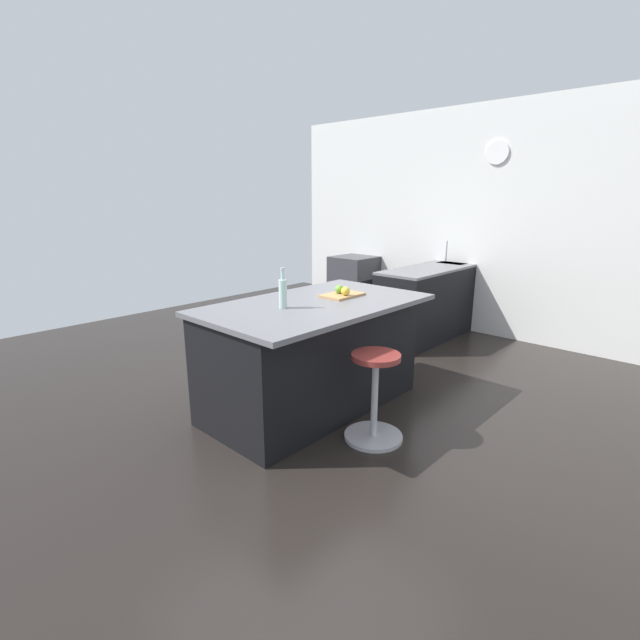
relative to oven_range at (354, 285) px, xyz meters
The scene contains 10 objects.
ground_plane 3.29m from the oven_range, 30.95° to the left, with size 8.17×8.17×0.00m, color black.
interior_partition_left 1.98m from the oven_range, 101.80° to the left, with size 0.15×5.72×2.88m.
sink_cabinet 1.52m from the oven_range, 90.16° to the left, with size 2.34×0.60×1.19m.
oven_range is the anchor object (origin of this frame).
kitchen_island 3.39m from the oven_range, 32.95° to the left, with size 1.89×1.11×0.93m.
stool_by_window 3.90m from the oven_range, 41.29° to the left, with size 0.44×0.44×0.67m.
cutting_board 3.18m from the oven_range, 37.01° to the left, with size 0.36×0.24×0.02m, color tan.
apple_yellow 3.25m from the oven_range, 37.56° to the left, with size 0.08×0.08×0.08m, color gold.
apple_green 3.18m from the oven_range, 36.50° to the left, with size 0.08×0.08×0.08m, color #609E2D.
water_bottle 3.70m from the oven_range, 30.26° to the left, with size 0.06×0.06×0.31m.
Camera 1 is at (2.69, 2.74, 1.77)m, focal length 25.81 mm.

